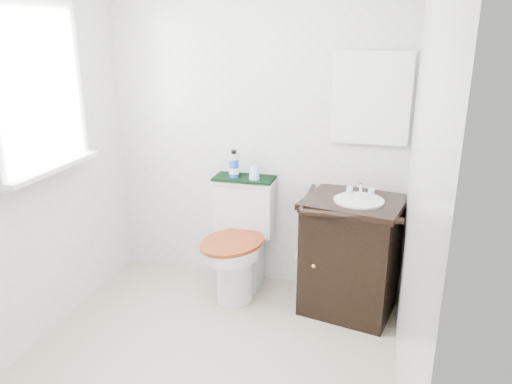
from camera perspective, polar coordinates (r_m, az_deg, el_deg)
The scene contains 14 objects.
floor at distance 3.11m, azimuth -6.33°, elevation -19.48°, with size 2.40×2.40×0.00m, color #BDAE98.
wall_back at distance 3.67m, azimuth -0.13°, elevation 7.27°, with size 2.40×2.40×0.00m, color silver.
wall_front at distance 1.60m, azimuth -23.91°, elevation -9.41°, with size 2.40×2.40×0.00m, color silver.
wall_left at distance 3.14m, azimuth -26.19°, elevation 3.51°, with size 2.40×2.40×0.00m, color silver.
wall_right at distance 2.38m, azimuth 18.04°, elevation 0.26°, with size 2.40×2.40×0.00m, color silver.
window at distance 3.25m, azimuth -23.78°, elevation 10.58°, with size 0.02×0.70×0.90m, color white.
mirror at distance 3.48m, azimuth 13.03°, elevation 10.38°, with size 0.50×0.02×0.60m, color silver.
toilet at distance 3.72m, azimuth -1.85°, elevation -6.06°, with size 0.51×0.69×0.84m.
vanity at distance 3.51m, azimuth 10.83°, elevation -6.86°, with size 0.73×0.66×0.92m.
trash_bin at distance 3.83m, azimuth 6.06°, elevation -9.01°, with size 0.21×0.18×0.29m.
towel at distance 3.66m, azimuth -1.36°, elevation 1.59°, with size 0.45×0.22×0.02m, color black.
mouthwash_bottle at distance 3.64m, azimuth -2.54°, elevation 3.13°, with size 0.07×0.07×0.20m.
cup at distance 3.59m, azimuth -0.20°, elevation 2.22°, with size 0.08×0.08×0.10m, color #9BD0FF.
soap_bar at distance 3.47m, azimuth 10.67°, elevation 0.01°, with size 0.07×0.05×0.02m, color #16636B.
Camera 1 is at (0.95, -2.27, 1.90)m, focal length 35.00 mm.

